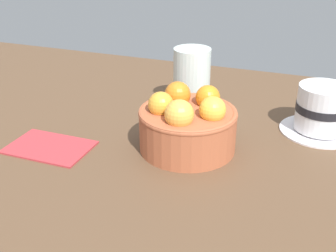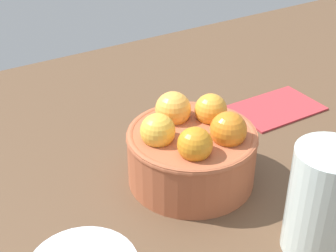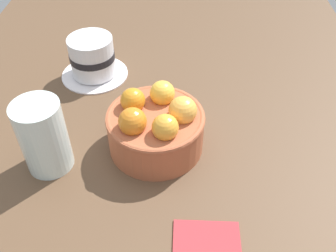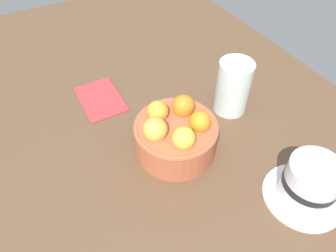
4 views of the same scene
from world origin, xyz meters
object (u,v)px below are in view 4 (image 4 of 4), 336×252
object	(u,v)px
coffee_cup	(310,184)
water_glass	(233,87)
terracotta_bowl	(176,134)
folded_napkin	(101,99)

from	to	relation	value
coffee_cup	water_glass	bearing A→B (deg)	-5.66
coffee_cup	terracotta_bowl	bearing A→B (deg)	35.37
coffee_cup	folded_napkin	bearing A→B (deg)	28.14
folded_napkin	terracotta_bowl	bearing A→B (deg)	-159.65
water_glass	folded_napkin	bearing A→B (deg)	55.84
water_glass	terracotta_bowl	bearing A→B (deg)	105.65
terracotta_bowl	coffee_cup	size ratio (longest dim) A/B	1.16
coffee_cup	folded_napkin	world-z (taller)	coffee_cup
terracotta_bowl	water_glass	world-z (taller)	water_glass
coffee_cup	folded_napkin	xyz separation A→B (cm)	(39.68, 21.23, -3.57)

